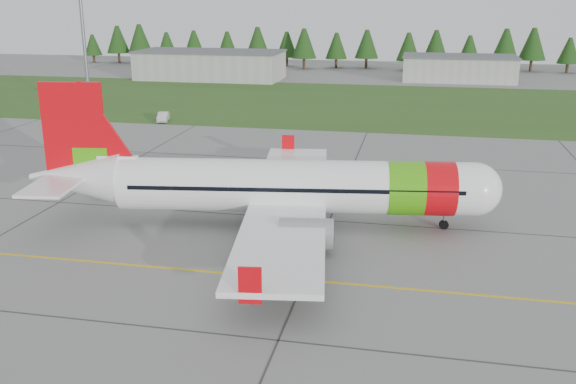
# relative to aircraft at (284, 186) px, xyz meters

# --- Properties ---
(ground) EXTENTS (320.00, 320.00, 0.00)m
(ground) POSITION_rel_aircraft_xyz_m (-6.48, -18.12, -3.36)
(ground) COLOR gray
(ground) RESTS_ON ground
(aircraft) EXTENTS (38.30, 35.62, 11.63)m
(aircraft) POSITION_rel_aircraft_xyz_m (0.00, 0.00, 0.00)
(aircraft) COLOR white
(aircraft) RESTS_ON ground
(service_van) EXTENTS (1.79, 1.74, 4.25)m
(service_van) POSITION_rel_aircraft_xyz_m (-27.32, 41.14, -1.23)
(service_van) COLOR silver
(service_van) RESTS_ON ground
(grass_strip) EXTENTS (320.00, 50.00, 0.03)m
(grass_strip) POSITION_rel_aircraft_xyz_m (-6.48, 63.88, -3.34)
(grass_strip) COLOR #30561E
(grass_strip) RESTS_ON ground
(taxi_guideline) EXTENTS (120.00, 0.25, 0.02)m
(taxi_guideline) POSITION_rel_aircraft_xyz_m (-6.48, -10.12, -3.34)
(taxi_guideline) COLOR gold
(taxi_guideline) RESTS_ON ground
(hangar_west) EXTENTS (32.00, 14.00, 6.00)m
(hangar_west) POSITION_rel_aircraft_xyz_m (-36.48, 91.88, -0.36)
(hangar_west) COLOR #A8A8A3
(hangar_west) RESTS_ON ground
(hangar_east) EXTENTS (24.00, 12.00, 5.20)m
(hangar_east) POSITION_rel_aircraft_xyz_m (18.52, 99.88, -0.76)
(hangar_east) COLOR #A8A8A3
(hangar_east) RESTS_ON ground
(floodlight_mast) EXTENTS (0.50, 0.50, 20.00)m
(floodlight_mast) POSITION_rel_aircraft_xyz_m (-38.48, 39.88, 6.64)
(floodlight_mast) COLOR slate
(floodlight_mast) RESTS_ON ground
(treeline) EXTENTS (160.00, 8.00, 10.00)m
(treeline) POSITION_rel_aircraft_xyz_m (-6.48, 119.88, 1.64)
(treeline) COLOR #1C3F14
(treeline) RESTS_ON ground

